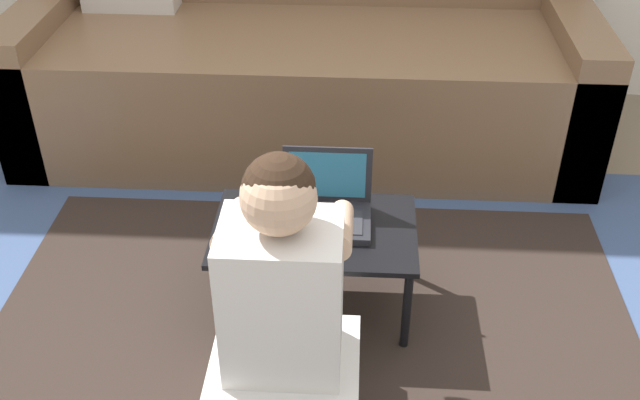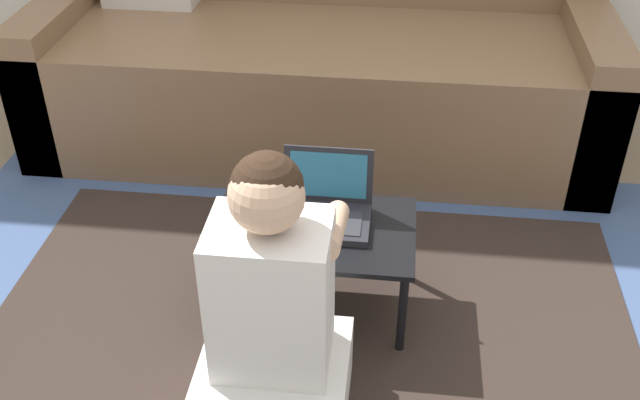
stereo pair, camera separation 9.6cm
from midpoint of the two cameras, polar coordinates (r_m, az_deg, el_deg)
name	(u,v)px [view 1 (the left image)]	position (r m, az deg, el deg)	size (l,w,h in m)	color
ground_plane	(319,362)	(2.07, -1.47, -12.23)	(16.00, 16.00, 0.00)	#7F705B
area_rug	(310,353)	(2.09, -2.09, -11.62)	(2.54, 1.95, 0.01)	#3D517A
couch	(302,69)	(2.94, -2.30, 9.97)	(2.13, 0.84, 0.83)	brown
laptop_desk	(315,237)	(2.07, -1.74, -2.87)	(0.56, 0.36, 0.28)	black
laptop	(326,210)	(2.06, -0.86, -0.77)	(0.25, 0.18, 0.19)	#232328
computer_mouse	(255,228)	(2.03, -6.29, -2.13)	(0.07, 0.11, 0.04)	#234CB2
person_seated	(283,321)	(1.74, -4.40, -9.18)	(0.36, 0.43, 0.75)	silver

